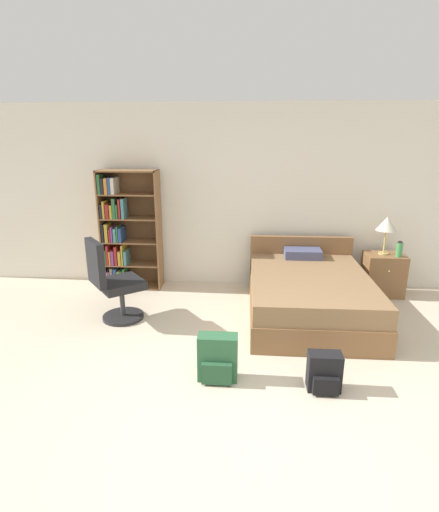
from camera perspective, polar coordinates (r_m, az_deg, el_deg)
ground_plane at (r=3.31m, az=4.16°, el=-23.73°), size 14.00×14.00×0.00m
wall_back at (r=5.81m, az=4.43°, el=8.32°), size 9.00×0.06×2.60m
bookshelf at (r=5.91m, az=-13.53°, el=3.30°), size 0.83×0.34×1.70m
bed at (r=5.11m, az=12.57°, el=-5.20°), size 1.44×1.99×0.78m
office_chair at (r=4.90m, az=-14.98°, el=-3.85°), size 0.72×0.71×1.02m
nightstand at (r=6.03m, az=22.33°, el=-2.45°), size 0.52×0.43×0.59m
table_lamp at (r=5.86m, az=22.79°, el=4.15°), size 0.28×0.28×0.52m
water_bottle at (r=5.88m, az=24.31°, el=0.86°), size 0.08×0.08×0.21m
backpack_black at (r=3.74m, az=14.75°, el=-15.84°), size 0.29×0.22×0.35m
backpack_green at (r=3.74m, az=-0.27°, el=-14.48°), size 0.36×0.23×0.44m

